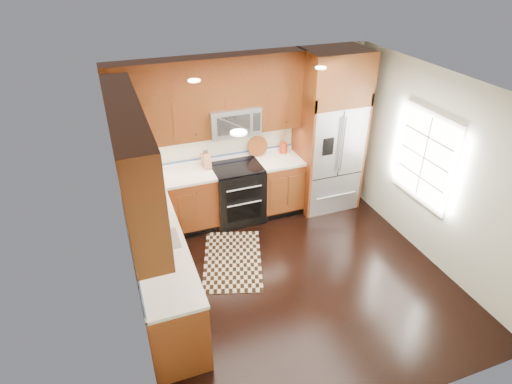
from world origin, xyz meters
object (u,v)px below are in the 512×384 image
object	(u,v)px
rug	(233,260)
utensil_crock	(283,145)
refrigerator	(329,132)
knife_block	(206,160)
range	(238,193)

from	to	relation	value
rug	utensil_crock	xyz separation A→B (m)	(1.29, 1.24, 1.06)
refrigerator	rug	size ratio (longest dim) A/B	1.94
knife_block	utensil_crock	xyz separation A→B (m)	(1.31, 0.08, 0.01)
range	refrigerator	bearing A→B (deg)	-1.40
knife_block	utensil_crock	distance (m)	1.32
range	knife_block	world-z (taller)	knife_block
knife_block	utensil_crock	size ratio (longest dim) A/B	0.80
refrigerator	range	bearing A→B (deg)	178.60
knife_block	utensil_crock	bearing A→B (deg)	3.55
knife_block	rug	bearing A→B (deg)	-88.73
refrigerator	knife_block	xyz separation A→B (m)	(-1.99, 0.19, -0.24)
range	refrigerator	xyz separation A→B (m)	(1.55, -0.04, 0.83)
rug	utensil_crock	distance (m)	2.08
range	rug	xyz separation A→B (m)	(-0.41, -1.01, -0.46)
refrigerator	rug	xyz separation A→B (m)	(-1.96, -0.97, -1.30)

